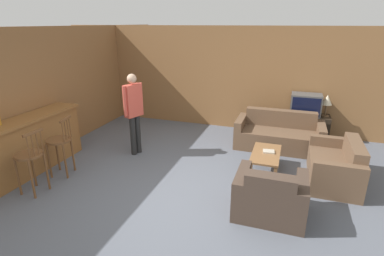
{
  "coord_description": "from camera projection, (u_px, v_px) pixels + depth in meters",
  "views": [
    {
      "loc": [
        1.57,
        -3.9,
        2.67
      ],
      "look_at": [
        -0.08,
        0.98,
        0.85
      ],
      "focal_mm": 28.0,
      "sensor_mm": 36.0,
      "label": 1
    }
  ],
  "objects": [
    {
      "name": "coffee_table",
      "position": [
        266.0,
        156.0,
        5.57
      ],
      "size": [
        0.51,
        0.99,
        0.38
      ],
      "color": "brown",
      "rests_on": "ground_plane"
    },
    {
      "name": "bar_chair_mid",
      "position": [
        60.0,
        144.0,
        5.39
      ],
      "size": [
        0.52,
        0.52,
        1.1
      ],
      "color": "brown",
      "rests_on": "ground_plane"
    },
    {
      "name": "armchair_near",
      "position": [
        270.0,
        197.0,
        4.31
      ],
      "size": [
        1.0,
        0.82,
        0.78
      ],
      "color": "#423328",
      "rests_on": "ground_plane"
    },
    {
      "name": "tv_unit",
      "position": [
        303.0,
        127.0,
        7.17
      ],
      "size": [
        1.15,
        0.47,
        0.61
      ],
      "color": "#2D2319",
      "rests_on": "ground_plane"
    },
    {
      "name": "table_lamp",
      "position": [
        327.0,
        101.0,
        6.81
      ],
      "size": [
        0.22,
        0.22,
        0.51
      ],
      "color": "brown",
      "rests_on": "tv_unit"
    },
    {
      "name": "bar_counter",
      "position": [
        18.0,
        150.0,
        5.33
      ],
      "size": [
        0.55,
        2.75,
        1.04
      ],
      "color": "brown",
      "rests_on": "ground_plane"
    },
    {
      "name": "ground_plane",
      "position": [
        177.0,
        197.0,
        4.85
      ],
      "size": [
        24.0,
        24.0,
        0.0
      ],
      "primitive_type": "plane",
      "color": "#565B66"
    },
    {
      "name": "tv",
      "position": [
        306.0,
        105.0,
        6.99
      ],
      "size": [
        0.68,
        0.47,
        0.49
      ],
      "color": "#4C4C4C",
      "rests_on": "tv_unit"
    },
    {
      "name": "couch_far",
      "position": [
        279.0,
        135.0,
        6.68
      ],
      "size": [
        1.87,
        0.86,
        0.8
      ],
      "color": "brown",
      "rests_on": "ground_plane"
    },
    {
      "name": "book_on_table",
      "position": [
        269.0,
        151.0,
        5.59
      ],
      "size": [
        0.22,
        0.19,
        0.03
      ],
      "color": "#B7AD99",
      "rests_on": "coffee_table"
    },
    {
      "name": "wall_back",
      "position": [
        229.0,
        79.0,
        7.72
      ],
      "size": [
        9.4,
        0.08,
        2.6
      ],
      "color": "olive",
      "rests_on": "ground_plane"
    },
    {
      "name": "person_by_window",
      "position": [
        134.0,
        109.0,
        6.15
      ],
      "size": [
        0.27,
        0.48,
        1.71
      ],
      "color": "black",
      "rests_on": "ground_plane"
    },
    {
      "name": "loveseat_right",
      "position": [
        336.0,
        166.0,
        5.24
      ],
      "size": [
        0.79,
        1.39,
        0.77
      ],
      "color": "brown",
      "rests_on": "ground_plane"
    },
    {
      "name": "bar_chair_near",
      "position": [
        30.0,
        159.0,
        4.79
      ],
      "size": [
        0.45,
        0.45,
        1.1
      ],
      "color": "brown",
      "rests_on": "ground_plane"
    },
    {
      "name": "wall_left",
      "position": [
        61.0,
        88.0,
        6.61
      ],
      "size": [
        0.08,
        8.71,
        2.6
      ],
      "color": "olive",
      "rests_on": "ground_plane"
    }
  ]
}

